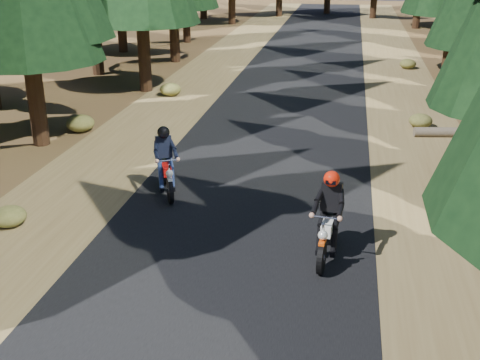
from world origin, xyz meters
name	(u,v)px	position (x,y,z in m)	size (l,w,h in m)	color
ground	(227,256)	(0.00, 0.00, 0.00)	(120.00, 120.00, 0.00)	#452D18
road	(262,171)	(0.00, 5.00, 0.01)	(6.00, 100.00, 0.01)	black
shoulder_l	(107,161)	(-4.60, 5.00, 0.00)	(3.20, 100.00, 0.01)	brown
shoulder_r	(431,182)	(4.60, 5.00, 0.00)	(3.20, 100.00, 0.01)	brown
understory_shrubs	(321,159)	(1.60, 5.60, 0.27)	(14.18, 30.24, 0.61)	#474C1E
rider_lead	(328,231)	(2.00, 0.32, 0.61)	(0.83, 2.08, 1.80)	white
rider_follow	(166,172)	(-2.16, 2.98, 0.58)	(1.33, 2.01, 1.73)	#A80D0B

